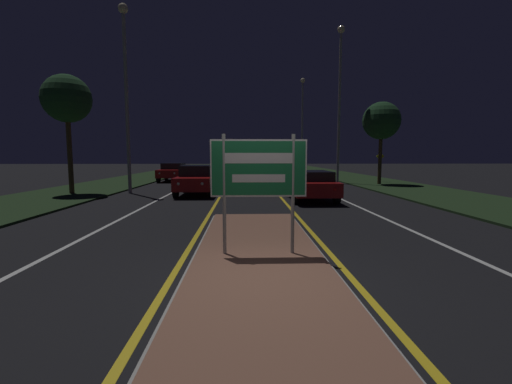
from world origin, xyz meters
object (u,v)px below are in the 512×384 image
(car_receding_1, at_px, (283,174))
(warning_sign, at_px, (380,164))
(streetlight_left_near, at_px, (126,77))
(car_receding_0, at_px, (310,184))
(car_approaching_1, at_px, (173,171))
(streetlight_right_near, at_px, (340,87))
(highway_sign, at_px, (259,173))
(streetlight_right_far, at_px, (302,113))
(car_approaching_0, at_px, (197,179))

(car_receding_1, bearing_deg, warning_sign, 11.17)
(streetlight_left_near, height_order, warning_sign, streetlight_left_near)
(car_receding_0, height_order, car_approaching_1, car_approaching_1)
(warning_sign, bearing_deg, car_receding_1, -168.83)
(car_approaching_1, bearing_deg, warning_sign, -7.63)
(streetlight_left_near, distance_m, streetlight_right_near, 14.14)
(highway_sign, xyz_separation_m, car_approaching_1, (-5.90, 20.68, -0.90))
(streetlight_right_near, bearing_deg, car_approaching_1, 166.93)
(car_receding_1, bearing_deg, streetlight_right_far, 75.93)
(streetlight_right_near, bearing_deg, streetlight_right_far, 90.19)
(car_approaching_1, bearing_deg, highway_sign, -74.07)
(car_approaching_1, bearing_deg, streetlight_right_far, 45.20)
(streetlight_left_near, bearing_deg, streetlight_right_near, 24.94)
(streetlight_right_near, bearing_deg, streetlight_left_near, -155.06)
(streetlight_right_near, relative_size, car_receding_0, 2.40)
(car_receding_0, height_order, car_approaching_0, car_approaching_0)
(car_approaching_0, bearing_deg, streetlight_right_near, 36.07)
(streetlight_right_near, distance_m, car_approaching_0, 12.81)
(highway_sign, height_order, streetlight_right_far, streetlight_right_far)
(car_receding_1, bearing_deg, streetlight_right_near, 9.84)
(warning_sign, bearing_deg, streetlight_right_far, 103.28)
(streetlight_left_near, height_order, car_receding_1, streetlight_left_near)
(streetlight_right_near, relative_size, car_approaching_0, 2.58)
(warning_sign, bearing_deg, car_receding_0, -126.00)
(car_receding_1, xyz_separation_m, car_approaching_0, (-5.11, -5.96, 0.03))
(streetlight_left_near, xyz_separation_m, warning_sign, (16.17, 6.72, -4.63))
(streetlight_left_near, distance_m, streetlight_right_far, 24.73)
(streetlight_left_near, xyz_separation_m, streetlight_right_far, (12.75, 21.18, 0.80))
(highway_sign, relative_size, streetlight_right_near, 0.21)
(streetlight_right_far, bearing_deg, streetlight_left_near, -121.06)
(car_receding_1, bearing_deg, car_approaching_0, -130.59)
(streetlight_right_far, xyz_separation_m, car_approaching_1, (-12.27, -12.36, -6.07))
(streetlight_right_near, relative_size, streetlight_right_far, 1.02)
(car_approaching_0, bearing_deg, car_receding_1, 49.41)
(streetlight_left_near, height_order, streetlight_right_near, streetlight_right_near)
(car_receding_0, distance_m, car_receding_1, 8.31)
(car_receding_1, bearing_deg, highway_sign, -97.92)
(streetlight_left_near, xyz_separation_m, streetlight_right_near, (12.81, 5.96, 0.74))
(car_receding_0, relative_size, car_approaching_0, 1.07)
(streetlight_left_near, bearing_deg, streetlight_right_far, 58.94)
(car_receding_1, xyz_separation_m, warning_sign, (7.40, 1.46, 0.64))
(car_approaching_0, bearing_deg, streetlight_right_far, 67.42)
(streetlight_left_near, xyz_separation_m, car_approaching_1, (0.48, 8.82, -5.26))
(streetlight_right_near, relative_size, car_receding_1, 2.46)
(streetlight_right_near, bearing_deg, highway_sign, -109.83)
(streetlight_right_near, bearing_deg, warning_sign, 12.74)
(streetlight_right_near, xyz_separation_m, streetlight_right_far, (-0.05, 15.22, 0.06))
(streetlight_right_far, relative_size, car_receding_1, 2.42)
(streetlight_right_far, xyz_separation_m, car_receding_1, (-3.99, -15.92, -6.07))
(car_receding_1, relative_size, car_approaching_1, 1.03)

